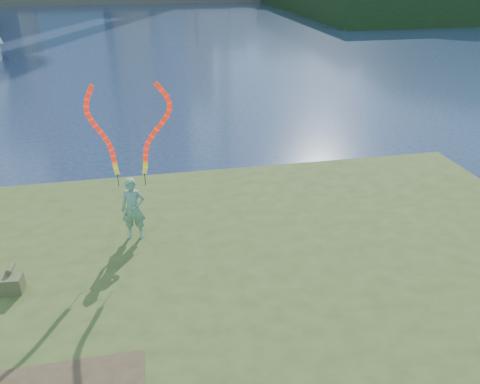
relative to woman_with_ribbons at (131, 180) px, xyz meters
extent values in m
plane|color=#1A2742|center=(0.70, -1.95, -2.25)|extent=(320.00, 320.00, 0.00)
cube|color=#3B4B1B|center=(0.70, -3.95, -1.60)|extent=(14.00, 12.00, 0.30)
imported|color=#10672D|center=(-0.01, -0.03, -0.71)|extent=(0.58, 0.42, 1.47)
cylinder|color=black|center=(-0.27, 0.10, -0.03)|extent=(0.02, 0.02, 0.30)
cylinder|color=black|center=(0.31, 0.02, -0.03)|extent=(0.02, 0.02, 0.30)
cube|color=#4E522A|center=(-2.39, -1.57, -1.28)|extent=(0.48, 0.34, 0.33)
cylinder|color=#4E522A|center=(-2.39, -1.35, -1.06)|extent=(0.13, 0.31, 0.11)
camera|label=1|loc=(0.53, -9.57, 4.34)|focal=35.00mm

